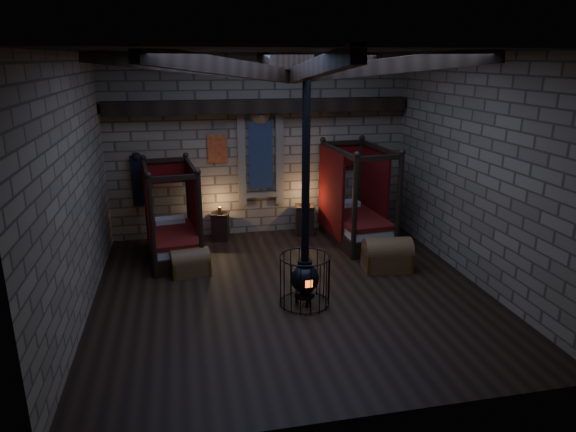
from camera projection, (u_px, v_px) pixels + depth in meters
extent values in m
cube|color=black|center=(291.00, 292.00, 9.37)|extent=(7.00, 7.00, 0.01)
cube|color=#847054|center=(260.00, 147.00, 12.02)|extent=(7.00, 0.02, 4.20)
cube|color=#847054|center=(361.00, 254.00, 5.48)|extent=(7.00, 0.02, 4.20)
cube|color=#847054|center=(74.00, 191.00, 8.06)|extent=(0.02, 7.00, 4.20)
cube|color=#847054|center=(477.00, 171.00, 9.43)|extent=(0.02, 7.00, 4.20)
cube|color=black|center=(292.00, 51.00, 8.13)|extent=(7.00, 7.00, 0.01)
cube|color=black|center=(261.00, 106.00, 11.57)|extent=(6.86, 0.35, 0.30)
cylinder|color=black|center=(292.00, 61.00, 8.17)|extent=(0.70, 0.70, 0.25)
cube|color=black|center=(261.00, 155.00, 12.03)|extent=(0.55, 0.04, 1.60)
cube|color=maroon|center=(217.00, 148.00, 11.79)|extent=(0.45, 0.03, 0.65)
cube|color=black|center=(138.00, 181.00, 11.52)|extent=(0.30, 0.10, 1.15)
cube|color=black|center=(374.00, 170.00, 12.61)|extent=(0.30, 0.10, 1.15)
cube|color=black|center=(175.00, 251.00, 10.90)|extent=(1.17, 1.98, 0.33)
cube|color=beige|center=(174.00, 240.00, 10.83)|extent=(1.05, 1.83, 0.20)
cube|color=maroon|center=(173.00, 234.00, 10.79)|extent=(1.11, 1.87, 0.09)
cube|color=beige|center=(170.00, 220.00, 11.39)|extent=(0.67, 0.38, 0.13)
cube|color=#5C0907|center=(166.00, 172.00, 11.30)|extent=(1.00, 0.15, 0.50)
cylinder|color=black|center=(152.00, 229.00, 9.69)|extent=(0.10, 0.10, 2.00)
cylinder|color=black|center=(147.00, 204.00, 11.35)|extent=(0.10, 0.10, 2.00)
cylinder|color=black|center=(200.00, 224.00, 9.96)|extent=(0.10, 0.10, 2.00)
cylinder|color=black|center=(188.00, 201.00, 11.61)|extent=(0.10, 0.10, 2.00)
cube|color=#5C0907|center=(147.00, 210.00, 10.75)|extent=(0.20, 1.36, 1.77)
cube|color=#5C0907|center=(193.00, 206.00, 11.03)|extent=(0.20, 1.36, 1.77)
cube|color=black|center=(356.00, 234.00, 11.89)|extent=(1.23, 2.16, 0.36)
cube|color=beige|center=(357.00, 223.00, 11.80)|extent=(1.10, 1.99, 0.22)
cube|color=maroon|center=(357.00, 217.00, 11.76)|extent=(1.17, 2.04, 0.10)
cube|color=beige|center=(344.00, 204.00, 12.43)|extent=(0.73, 0.40, 0.14)
cube|color=#5C0907|center=(342.00, 155.00, 12.34)|extent=(1.10, 0.13, 0.55)
cylinder|color=black|center=(355.00, 210.00, 10.56)|extent=(0.11, 0.11, 2.21)
cylinder|color=black|center=(322.00, 187.00, 12.40)|extent=(0.11, 0.11, 2.21)
cylinder|color=black|center=(399.00, 206.00, 10.83)|extent=(0.11, 0.11, 2.21)
cylinder|color=black|center=(360.00, 184.00, 12.67)|extent=(0.11, 0.11, 2.21)
cube|color=#5C0907|center=(331.00, 192.00, 11.73)|extent=(0.17, 1.50, 1.95)
cube|color=#5C0907|center=(374.00, 189.00, 12.01)|extent=(0.17, 1.50, 1.95)
cube|color=brown|center=(190.00, 267.00, 10.10)|extent=(0.81, 0.57, 0.31)
cylinder|color=brown|center=(190.00, 260.00, 10.06)|extent=(0.81, 0.57, 0.45)
cube|color=#AB9034|center=(173.00, 269.00, 9.98)|extent=(0.12, 0.47, 0.33)
cube|color=#AB9034|center=(208.00, 265.00, 10.22)|extent=(0.12, 0.47, 0.33)
cube|color=brown|center=(387.00, 260.00, 10.32)|extent=(1.00, 0.67, 0.39)
cylinder|color=brown|center=(387.00, 251.00, 10.26)|extent=(1.00, 0.67, 0.57)
cube|color=#AB9034|center=(366.00, 261.00, 10.28)|extent=(0.12, 0.60, 0.41)
cube|color=#AB9034|center=(408.00, 260.00, 10.36)|extent=(0.12, 0.60, 0.41)
cube|color=black|center=(220.00, 227.00, 11.98)|extent=(0.45, 0.43, 0.62)
cube|color=black|center=(220.00, 214.00, 11.88)|extent=(0.49, 0.47, 0.04)
cylinder|color=#AB9034|center=(220.00, 210.00, 11.86)|extent=(0.09, 0.09, 0.14)
cube|color=black|center=(305.00, 221.00, 12.34)|extent=(0.47, 0.46, 0.69)
cube|color=black|center=(305.00, 206.00, 12.23)|extent=(0.52, 0.50, 0.04)
cube|color=brown|center=(305.00, 204.00, 12.21)|extent=(0.20, 0.16, 0.05)
cylinder|color=black|center=(305.00, 294.00, 8.87)|extent=(0.35, 0.35, 0.09)
sphere|color=black|center=(305.00, 278.00, 8.78)|extent=(0.50, 0.50, 0.50)
cylinder|color=black|center=(305.00, 264.00, 8.70)|extent=(0.25, 0.25, 0.12)
cube|color=#FF5914|center=(309.00, 284.00, 8.56)|extent=(0.12, 0.03, 0.12)
cylinder|color=black|center=(306.00, 167.00, 8.21)|extent=(0.13, 0.13, 3.25)
torus|color=black|center=(304.00, 302.00, 8.92)|extent=(0.88, 0.88, 0.03)
torus|color=black|center=(305.00, 257.00, 8.66)|extent=(0.88, 0.88, 0.03)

